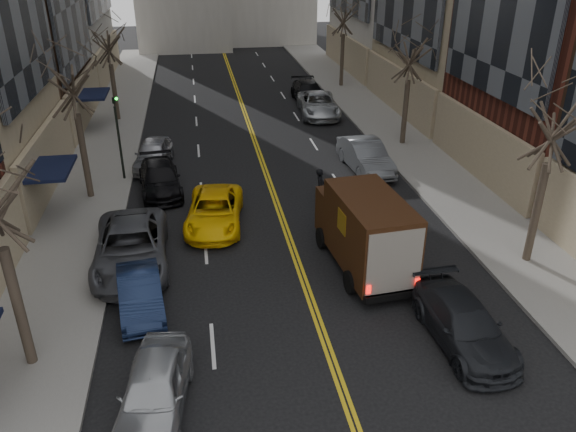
# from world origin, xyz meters

# --- Properties ---
(sidewalk_left) EXTENTS (4.00, 66.00, 0.15)m
(sidewalk_left) POSITION_xyz_m (-9.00, 27.00, 0.07)
(sidewalk_left) COLOR slate
(sidewalk_left) RESTS_ON ground
(sidewalk_right) EXTENTS (4.00, 66.00, 0.15)m
(sidewalk_right) POSITION_xyz_m (9.00, 27.00, 0.07)
(sidewalk_right) COLOR slate
(sidewalk_right) RESTS_ON ground
(tree_lf_mid) EXTENTS (3.20, 3.20, 8.91)m
(tree_lf_mid) POSITION_xyz_m (-8.80, 20.00, 6.60)
(tree_lf_mid) COLOR #382D23
(tree_lf_mid) RESTS_ON sidewalk_left
(tree_lf_far) EXTENTS (3.20, 3.20, 8.12)m
(tree_lf_far) POSITION_xyz_m (-8.80, 33.00, 6.02)
(tree_lf_far) COLOR #382D23
(tree_lf_far) RESTS_ON sidewalk_left
(tree_rt_near) EXTENTS (3.20, 3.20, 8.71)m
(tree_rt_near) POSITION_xyz_m (8.80, 11.00, 6.45)
(tree_rt_near) COLOR #382D23
(tree_rt_near) RESTS_ON sidewalk_right
(tree_rt_mid) EXTENTS (3.20, 3.20, 8.32)m
(tree_rt_mid) POSITION_xyz_m (8.80, 25.00, 6.17)
(tree_rt_mid) COLOR #382D23
(tree_rt_mid) RESTS_ON sidewalk_right
(tree_rt_far) EXTENTS (3.20, 3.20, 9.11)m
(tree_rt_far) POSITION_xyz_m (8.80, 40.00, 6.74)
(tree_rt_far) COLOR #382D23
(tree_rt_far) RESTS_ON sidewalk_right
(traffic_signal) EXTENTS (0.29, 0.26, 4.70)m
(traffic_signal) POSITION_xyz_m (-7.39, 22.00, 2.82)
(traffic_signal) COLOR black
(traffic_signal) RESTS_ON sidewalk_left
(ups_truck) EXTENTS (2.70, 5.83, 3.11)m
(ups_truck) POSITION_xyz_m (2.39, 11.71, 1.56)
(ups_truck) COLOR black
(ups_truck) RESTS_ON ground
(observer_sedan) EXTENTS (2.09, 4.79, 1.37)m
(observer_sedan) POSITION_xyz_m (4.20, 6.89, 0.69)
(observer_sedan) COLOR black
(observer_sedan) RESTS_ON ground
(taxi) EXTENTS (2.93, 5.25, 1.39)m
(taxi) POSITION_xyz_m (-3.00, 16.18, 0.69)
(taxi) COLOR yellow
(taxi) RESTS_ON ground
(pedestrian) EXTENTS (0.64, 0.76, 1.79)m
(pedestrian) POSITION_xyz_m (2.01, 17.54, 0.89)
(pedestrian) COLOR black
(pedestrian) RESTS_ON ground
(parked_lf_a) EXTENTS (2.23, 4.38, 1.43)m
(parked_lf_a) POSITION_xyz_m (-5.10, 5.58, 0.71)
(parked_lf_a) COLOR #B2B6BB
(parked_lf_a) RESTS_ON ground
(parked_lf_b) EXTENTS (1.90, 4.14, 1.31)m
(parked_lf_b) POSITION_xyz_m (-5.79, 10.39, 0.66)
(parked_lf_b) COLOR #131F3E
(parked_lf_b) RESTS_ON ground
(parked_lf_c) EXTENTS (2.91, 5.95, 1.63)m
(parked_lf_c) POSITION_xyz_m (-6.30, 13.28, 0.81)
(parked_lf_c) COLOR #4B4D53
(parked_lf_c) RESTS_ON ground
(parked_lf_d) EXTENTS (2.47, 4.95, 1.38)m
(parked_lf_d) POSITION_xyz_m (-5.48, 20.29, 0.69)
(parked_lf_d) COLOR black
(parked_lf_d) RESTS_ON ground
(parked_lf_e) EXTENTS (2.27, 4.53, 1.48)m
(parked_lf_e) POSITION_xyz_m (-5.96, 23.80, 0.74)
(parked_lf_e) COLOR #A6A7AD
(parked_lf_e) RESTS_ON ground
(parked_rt_a) EXTENTS (2.06, 5.08, 1.64)m
(parked_rt_a) POSITION_xyz_m (5.36, 21.37, 0.82)
(parked_rt_a) COLOR #53575C
(parked_rt_a) RESTS_ON ground
(parked_rt_b) EXTENTS (3.04, 5.85, 1.57)m
(parked_rt_b) POSITION_xyz_m (5.10, 32.03, 0.79)
(parked_rt_b) COLOR #B8BCC1
(parked_rt_b) RESTS_ON ground
(parked_rt_c) EXTENTS (2.15, 5.25, 1.52)m
(parked_rt_c) POSITION_xyz_m (5.10, 35.59, 0.76)
(parked_rt_c) COLOR black
(parked_rt_c) RESTS_ON ground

